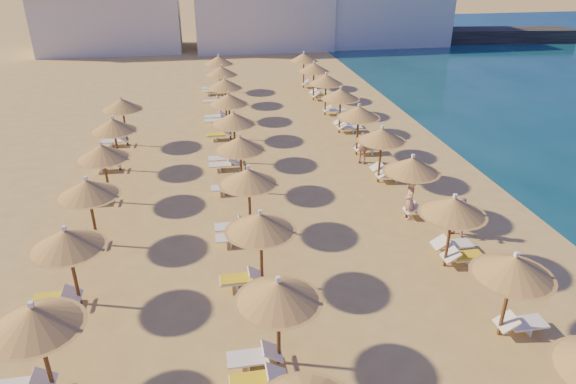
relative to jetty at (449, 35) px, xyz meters
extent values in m
plane|color=tan|center=(-26.16, -44.77, -0.75)|extent=(220.00, 220.00, 0.00)
cube|color=black|center=(0.00, 0.00, 0.00)|extent=(30.26, 7.62, 1.50)
cube|color=silver|center=(-39.67, 1.31, 2.25)|extent=(15.00, 8.00, 6.00)
cube|color=silver|center=(-22.95, 0.01, 2.65)|extent=(15.00, 8.00, 6.80)
cube|color=silver|center=(-8.93, 0.48, 3.05)|extent=(15.00, 8.00, 7.60)
cylinder|color=brown|center=(-21.97, -49.22, 0.48)|extent=(0.12, 0.12, 2.47)
cone|color=#A06E2E|center=(-21.97, -49.22, 1.79)|extent=(2.28, 2.28, 0.65)
cone|color=#A06E2E|center=(-21.97, -49.22, 1.53)|extent=(2.46, 2.46, 0.12)
cube|color=white|center=(-21.97, -49.22, 2.19)|extent=(0.12, 0.12, 0.14)
cylinder|color=brown|center=(-21.97, -45.41, 0.48)|extent=(0.12, 0.12, 2.47)
cone|color=#A06E2E|center=(-21.97, -45.41, 1.79)|extent=(2.28, 2.28, 0.65)
cone|color=#A06E2E|center=(-21.97, -45.41, 1.53)|extent=(2.46, 2.46, 0.12)
cube|color=white|center=(-21.97, -45.41, 2.19)|extent=(0.12, 0.12, 0.14)
cylinder|color=brown|center=(-21.97, -41.59, 0.48)|extent=(0.12, 0.12, 2.47)
cone|color=#A06E2E|center=(-21.97, -41.59, 1.79)|extent=(2.28, 2.28, 0.65)
cone|color=#A06E2E|center=(-21.97, -41.59, 1.53)|extent=(2.46, 2.46, 0.12)
cube|color=white|center=(-21.97, -41.59, 2.19)|extent=(0.12, 0.12, 0.14)
cylinder|color=brown|center=(-21.97, -37.78, 0.48)|extent=(0.12, 0.12, 2.47)
cone|color=#A06E2E|center=(-21.97, -37.78, 1.79)|extent=(2.28, 2.28, 0.65)
cone|color=#A06E2E|center=(-21.97, -37.78, 1.53)|extent=(2.46, 2.46, 0.12)
cube|color=white|center=(-21.97, -37.78, 2.19)|extent=(0.12, 0.12, 0.14)
cylinder|color=brown|center=(-21.97, -33.97, 0.48)|extent=(0.12, 0.12, 2.47)
cone|color=#A06E2E|center=(-21.97, -33.97, 1.79)|extent=(2.28, 2.28, 0.65)
cone|color=#A06E2E|center=(-21.97, -33.97, 1.53)|extent=(2.46, 2.46, 0.12)
cube|color=white|center=(-21.97, -33.97, 2.19)|extent=(0.12, 0.12, 0.14)
cylinder|color=brown|center=(-21.97, -30.15, 0.48)|extent=(0.12, 0.12, 2.47)
cone|color=#A06E2E|center=(-21.97, -30.15, 1.79)|extent=(2.28, 2.28, 0.65)
cone|color=#A06E2E|center=(-21.97, -30.15, 1.53)|extent=(2.46, 2.46, 0.12)
cube|color=white|center=(-21.97, -30.15, 2.19)|extent=(0.12, 0.12, 0.14)
cylinder|color=brown|center=(-21.97, -26.34, 0.48)|extent=(0.12, 0.12, 2.47)
cone|color=#A06E2E|center=(-21.97, -26.34, 1.79)|extent=(2.28, 2.28, 0.65)
cone|color=#A06E2E|center=(-21.97, -26.34, 1.53)|extent=(2.46, 2.46, 0.12)
cube|color=white|center=(-21.97, -26.34, 2.19)|extent=(0.12, 0.12, 0.14)
cylinder|color=brown|center=(-21.97, -22.53, 0.48)|extent=(0.12, 0.12, 2.47)
cone|color=#A06E2E|center=(-21.97, -22.53, 1.79)|extent=(2.28, 2.28, 0.65)
cone|color=#A06E2E|center=(-21.97, -22.53, 1.53)|extent=(2.46, 2.46, 0.12)
cube|color=white|center=(-21.97, -22.53, 2.19)|extent=(0.12, 0.12, 0.14)
cylinder|color=brown|center=(-21.97, -18.71, 0.48)|extent=(0.12, 0.12, 2.47)
cone|color=#A06E2E|center=(-21.97, -18.71, 1.79)|extent=(2.28, 2.28, 0.65)
cone|color=#A06E2E|center=(-21.97, -18.71, 1.53)|extent=(2.46, 2.46, 0.12)
cube|color=white|center=(-21.97, -18.71, 2.19)|extent=(0.12, 0.12, 0.14)
cylinder|color=brown|center=(-28.88, -49.22, 0.48)|extent=(0.12, 0.12, 2.47)
cone|color=#A06E2E|center=(-28.88, -49.22, 1.79)|extent=(2.28, 2.28, 0.65)
cone|color=#A06E2E|center=(-28.88, -49.22, 1.53)|extent=(2.46, 2.46, 0.12)
cube|color=white|center=(-28.88, -49.22, 2.19)|extent=(0.12, 0.12, 0.14)
cylinder|color=brown|center=(-28.88, -45.41, 0.48)|extent=(0.12, 0.12, 2.47)
cone|color=#A06E2E|center=(-28.88, -45.41, 1.79)|extent=(2.28, 2.28, 0.65)
cone|color=#A06E2E|center=(-28.88, -45.41, 1.53)|extent=(2.46, 2.46, 0.12)
cube|color=white|center=(-28.88, -45.41, 2.19)|extent=(0.12, 0.12, 0.14)
cylinder|color=brown|center=(-28.88, -41.59, 0.48)|extent=(0.12, 0.12, 2.47)
cone|color=#A06E2E|center=(-28.88, -41.59, 1.79)|extent=(2.28, 2.28, 0.65)
cone|color=#A06E2E|center=(-28.88, -41.59, 1.53)|extent=(2.46, 2.46, 0.12)
cube|color=white|center=(-28.88, -41.59, 2.19)|extent=(0.12, 0.12, 0.14)
cylinder|color=brown|center=(-28.88, -37.78, 0.48)|extent=(0.12, 0.12, 2.47)
cone|color=#A06E2E|center=(-28.88, -37.78, 1.79)|extent=(2.28, 2.28, 0.65)
cone|color=#A06E2E|center=(-28.88, -37.78, 1.53)|extent=(2.46, 2.46, 0.12)
cube|color=white|center=(-28.88, -37.78, 2.19)|extent=(0.12, 0.12, 0.14)
cylinder|color=brown|center=(-28.88, -33.97, 0.48)|extent=(0.12, 0.12, 2.47)
cone|color=#A06E2E|center=(-28.88, -33.97, 1.79)|extent=(2.28, 2.28, 0.65)
cone|color=#A06E2E|center=(-28.88, -33.97, 1.53)|extent=(2.46, 2.46, 0.12)
cube|color=white|center=(-28.88, -33.97, 2.19)|extent=(0.12, 0.12, 0.14)
cylinder|color=brown|center=(-28.88, -30.15, 0.48)|extent=(0.12, 0.12, 2.47)
cone|color=#A06E2E|center=(-28.88, -30.15, 1.79)|extent=(2.28, 2.28, 0.65)
cone|color=#A06E2E|center=(-28.88, -30.15, 1.53)|extent=(2.46, 2.46, 0.12)
cube|color=white|center=(-28.88, -30.15, 2.19)|extent=(0.12, 0.12, 0.14)
cylinder|color=brown|center=(-28.88, -26.34, 0.48)|extent=(0.12, 0.12, 2.47)
cone|color=#A06E2E|center=(-28.88, -26.34, 1.79)|extent=(2.28, 2.28, 0.65)
cone|color=#A06E2E|center=(-28.88, -26.34, 1.53)|extent=(2.46, 2.46, 0.12)
cube|color=white|center=(-28.88, -26.34, 2.19)|extent=(0.12, 0.12, 0.14)
cylinder|color=brown|center=(-28.88, -22.53, 0.48)|extent=(0.12, 0.12, 2.47)
cone|color=#A06E2E|center=(-28.88, -22.53, 1.79)|extent=(2.28, 2.28, 0.65)
cone|color=#A06E2E|center=(-28.88, -22.53, 1.53)|extent=(2.46, 2.46, 0.12)
cube|color=white|center=(-28.88, -22.53, 2.19)|extent=(0.12, 0.12, 0.14)
cylinder|color=brown|center=(-28.88, -18.71, 0.48)|extent=(0.12, 0.12, 2.47)
cone|color=#A06E2E|center=(-28.88, -18.71, 1.79)|extent=(2.28, 2.28, 0.65)
cone|color=#A06E2E|center=(-28.88, -18.71, 1.53)|extent=(2.46, 2.46, 0.12)
cube|color=white|center=(-28.88, -18.71, 2.19)|extent=(0.12, 0.12, 0.14)
cylinder|color=brown|center=(-35.06, -49.22, 0.48)|extent=(0.12, 0.12, 2.47)
cone|color=#A06E2E|center=(-35.06, -49.22, 1.79)|extent=(2.28, 2.28, 0.65)
cone|color=#A06E2E|center=(-35.06, -49.22, 1.53)|extent=(2.46, 2.46, 0.12)
cube|color=white|center=(-35.06, -49.22, 2.19)|extent=(0.12, 0.12, 0.14)
cylinder|color=brown|center=(-35.06, -45.41, 0.48)|extent=(0.12, 0.12, 2.47)
cone|color=#A06E2E|center=(-35.06, -45.41, 1.79)|extent=(2.28, 2.28, 0.65)
cone|color=#A06E2E|center=(-35.06, -45.41, 1.53)|extent=(2.46, 2.46, 0.12)
cube|color=white|center=(-35.06, -45.41, 2.19)|extent=(0.12, 0.12, 0.14)
cylinder|color=brown|center=(-35.06, -41.59, 0.48)|extent=(0.12, 0.12, 2.47)
cone|color=#A06E2E|center=(-35.06, -41.59, 1.79)|extent=(2.28, 2.28, 0.65)
cone|color=#A06E2E|center=(-35.06, -41.59, 1.53)|extent=(2.46, 2.46, 0.12)
cube|color=white|center=(-35.06, -41.59, 2.19)|extent=(0.12, 0.12, 0.14)
cylinder|color=brown|center=(-35.06, -37.78, 0.48)|extent=(0.12, 0.12, 2.47)
cone|color=#A06E2E|center=(-35.06, -37.78, 1.79)|extent=(2.28, 2.28, 0.65)
cone|color=#A06E2E|center=(-35.06, -37.78, 1.53)|extent=(2.46, 2.46, 0.12)
cube|color=white|center=(-35.06, -37.78, 2.19)|extent=(0.12, 0.12, 0.14)
cylinder|color=brown|center=(-35.06, -33.97, 0.48)|extent=(0.12, 0.12, 2.47)
cone|color=#A06E2E|center=(-35.06, -33.97, 1.79)|extent=(2.28, 2.28, 0.65)
cone|color=#A06E2E|center=(-35.06, -33.97, 1.53)|extent=(2.46, 2.46, 0.12)
cube|color=white|center=(-35.06, -33.97, 2.19)|extent=(0.12, 0.12, 0.14)
cylinder|color=brown|center=(-35.06, -30.15, 0.48)|extent=(0.12, 0.12, 2.47)
cone|color=#A06E2E|center=(-35.06, -30.15, 1.79)|extent=(2.28, 2.28, 0.65)
cone|color=#A06E2E|center=(-35.06, -30.15, 1.53)|extent=(2.46, 2.46, 0.12)
cube|color=white|center=(-35.06, -30.15, 2.19)|extent=(0.12, 0.12, 0.14)
cube|color=white|center=(-21.07, -49.22, -0.43)|extent=(1.18, 0.66, 0.06)
cube|color=white|center=(-21.07, -49.22, -0.59)|extent=(0.06, 0.59, 0.32)
cube|color=white|center=(-21.77, -49.22, -0.29)|extent=(0.58, 0.66, 0.40)
cube|color=white|center=(-29.78, -49.22, -0.43)|extent=(1.18, 0.66, 0.06)
cube|color=white|center=(-29.78, -49.22, -0.59)|extent=(0.06, 0.59, 0.32)
cube|color=white|center=(-29.08, -49.22, -0.29)|extent=(0.58, 0.66, 0.40)
cube|color=white|center=(-29.78, -50.12, -0.43)|extent=(1.18, 0.66, 0.06)
cube|color=white|center=(-29.08, -50.12, -0.29)|extent=(0.58, 0.66, 0.40)
cube|color=yellow|center=(-29.78, -50.12, -0.38)|extent=(1.13, 0.61, 0.05)
cube|color=white|center=(-21.07, -45.41, -0.43)|extent=(1.18, 0.66, 0.06)
cube|color=white|center=(-21.07, -45.41, -0.59)|extent=(0.06, 0.59, 0.32)
cube|color=white|center=(-21.77, -45.41, -0.29)|extent=(0.58, 0.66, 0.40)
cube|color=yellow|center=(-21.07, -45.41, -0.38)|extent=(1.13, 0.61, 0.05)
cube|color=white|center=(-21.07, -44.51, -0.43)|extent=(1.18, 0.66, 0.06)
cube|color=white|center=(-21.07, -44.51, -0.59)|extent=(0.06, 0.59, 0.32)
cube|color=white|center=(-21.77, -44.51, -0.29)|extent=(0.58, 0.66, 0.40)
cube|color=white|center=(-29.78, -45.41, -0.43)|extent=(1.18, 0.66, 0.06)
cube|color=white|center=(-29.78, -45.41, -0.59)|extent=(0.06, 0.59, 0.32)
cube|color=white|center=(-29.08, -45.41, -0.29)|extent=(0.58, 0.66, 0.40)
cube|color=yellow|center=(-29.78, -45.41, -0.38)|extent=(1.13, 0.61, 0.05)
cube|color=white|center=(-21.07, -41.59, -0.43)|extent=(1.18, 0.66, 0.06)
cube|color=white|center=(-21.07, -41.59, -0.59)|extent=(0.06, 0.59, 0.32)
cube|color=white|center=(-21.77, -41.59, -0.29)|extent=(0.58, 0.66, 0.40)
cube|color=white|center=(-29.78, -41.59, -0.43)|extent=(1.18, 0.66, 0.06)
cube|color=white|center=(-29.78, -41.59, -0.59)|extent=(0.06, 0.59, 0.32)
cube|color=white|center=(-29.08, -41.59, -0.29)|extent=(0.58, 0.66, 0.40)
cube|color=white|center=(-29.78, -42.49, -0.43)|extent=(1.18, 0.66, 0.06)
cube|color=white|center=(-29.78, -42.49, -0.59)|extent=(0.06, 0.59, 0.32)
cube|color=white|center=(-29.08, -42.49, -0.29)|extent=(0.58, 0.66, 0.40)
cube|color=white|center=(-21.07, -37.78, -0.43)|extent=(1.18, 0.66, 0.06)
cube|color=white|center=(-21.07, -37.78, -0.59)|extent=(0.06, 0.59, 0.32)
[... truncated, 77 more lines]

